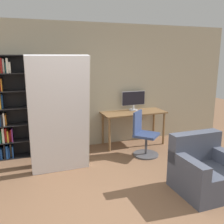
{
  "coord_description": "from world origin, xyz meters",
  "views": [
    {
      "loc": [
        -0.91,
        -2.4,
        2.01
      ],
      "look_at": [
        0.55,
        1.58,
        1.05
      ],
      "focal_mm": 40.0,
      "sensor_mm": 36.0,
      "label": 1
    }
  ],
  "objects_px": {
    "monitor": "(133,99)",
    "bookshelf": "(9,109)",
    "office_chair": "(144,138)",
    "mattress_far": "(57,112)",
    "armchair": "(204,171)",
    "mattress_near": "(60,116)"
  },
  "relations": [
    {
      "from": "bookshelf",
      "to": "mattress_far",
      "type": "height_order",
      "value": "mattress_far"
    },
    {
      "from": "bookshelf",
      "to": "armchair",
      "type": "xyz_separation_m",
      "value": [
        2.75,
        -2.38,
        -0.67
      ]
    },
    {
      "from": "bookshelf",
      "to": "monitor",
      "type": "bearing_deg",
      "value": 0.05
    },
    {
      "from": "office_chair",
      "to": "bookshelf",
      "type": "distance_m",
      "value": 2.74
    },
    {
      "from": "mattress_near",
      "to": "mattress_far",
      "type": "bearing_deg",
      "value": 90.0
    },
    {
      "from": "office_chair",
      "to": "mattress_far",
      "type": "distance_m",
      "value": 1.83
    },
    {
      "from": "mattress_far",
      "to": "armchair",
      "type": "distance_m",
      "value": 2.63
    },
    {
      "from": "mattress_near",
      "to": "armchair",
      "type": "height_order",
      "value": "mattress_near"
    },
    {
      "from": "bookshelf",
      "to": "mattress_near",
      "type": "distance_m",
      "value": 1.32
    },
    {
      "from": "monitor",
      "to": "armchair",
      "type": "xyz_separation_m",
      "value": [
        0.08,
        -2.38,
        -0.7
      ]
    },
    {
      "from": "office_chair",
      "to": "monitor",
      "type": "bearing_deg",
      "value": 80.7
    },
    {
      "from": "monitor",
      "to": "bookshelf",
      "type": "distance_m",
      "value": 2.67
    },
    {
      "from": "office_chair",
      "to": "bookshelf",
      "type": "relative_size",
      "value": 0.45
    },
    {
      "from": "office_chair",
      "to": "armchair",
      "type": "xyz_separation_m",
      "value": [
        0.22,
        -1.56,
        -0.05
      ]
    },
    {
      "from": "monitor",
      "to": "bookshelf",
      "type": "relative_size",
      "value": 0.29
    },
    {
      "from": "monitor",
      "to": "bookshelf",
      "type": "xyz_separation_m",
      "value": [
        -2.67,
        -0.0,
        -0.03
      ]
    },
    {
      "from": "monitor",
      "to": "office_chair",
      "type": "height_order",
      "value": "monitor"
    },
    {
      "from": "armchair",
      "to": "mattress_near",
      "type": "bearing_deg",
      "value": 144.99
    },
    {
      "from": "bookshelf",
      "to": "armchair",
      "type": "bearing_deg",
      "value": -40.81
    },
    {
      "from": "monitor",
      "to": "office_chair",
      "type": "distance_m",
      "value": 1.06
    },
    {
      "from": "mattress_near",
      "to": "bookshelf",
      "type": "bearing_deg",
      "value": 128.88
    },
    {
      "from": "monitor",
      "to": "mattress_near",
      "type": "distance_m",
      "value": 2.11
    }
  ]
}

